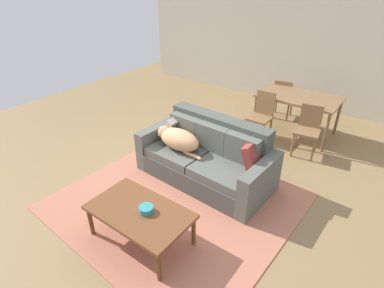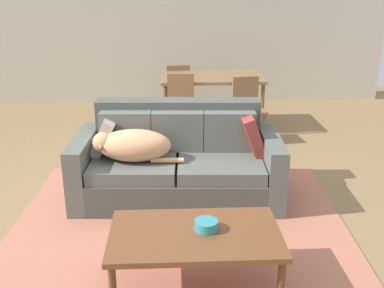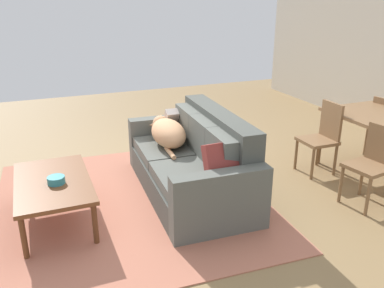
% 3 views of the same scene
% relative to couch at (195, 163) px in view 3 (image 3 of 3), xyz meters
% --- Properties ---
extents(ground_plane, '(10.00, 10.00, 0.00)m').
position_rel_couch_xyz_m(ground_plane, '(-0.29, -0.17, -0.35)').
color(ground_plane, olive).
extents(area_rug, '(3.11, 2.94, 0.01)m').
position_rel_couch_xyz_m(area_rug, '(-0.00, -0.75, -0.34)').
color(area_rug, '#B96E55').
rests_on(area_rug, ground).
extents(couch, '(2.06, 1.06, 0.92)m').
position_rel_couch_xyz_m(couch, '(0.00, 0.00, 0.00)').
color(couch, '#484B45').
rests_on(couch, ground).
extents(dog_on_left_cushion, '(0.86, 0.41, 0.31)m').
position_rel_couch_xyz_m(dog_on_left_cushion, '(-0.44, -0.17, 0.25)').
color(dog_on_left_cushion, tan).
rests_on(dog_on_left_cushion, couch).
extents(throw_pillow_by_left_arm, '(0.27, 0.38, 0.39)m').
position_rel_couch_xyz_m(throw_pillow_by_left_arm, '(-0.74, 0.09, 0.27)').
color(throw_pillow_by_left_arm, '#B2A49A').
rests_on(throw_pillow_by_left_arm, couch).
extents(throw_pillow_by_right_arm, '(0.26, 0.42, 0.43)m').
position_rel_couch_xyz_m(throw_pillow_by_right_arm, '(0.74, 0.01, 0.29)').
color(throw_pillow_by_right_arm, maroon).
rests_on(throw_pillow_by_right_arm, couch).
extents(coffee_table, '(1.18, 0.70, 0.45)m').
position_rel_couch_xyz_m(coffee_table, '(0.09, -1.53, 0.06)').
color(coffee_table, brown).
rests_on(coffee_table, ground).
extents(bowl_on_coffee_table, '(0.16, 0.16, 0.07)m').
position_rel_couch_xyz_m(bowl_on_coffee_table, '(0.17, -1.49, 0.14)').
color(bowl_on_coffee_table, teal).
rests_on(bowl_on_coffee_table, coffee_table).
extents(dining_chair_near_left, '(0.40, 0.40, 0.90)m').
position_rel_couch_xyz_m(dining_chair_near_left, '(0.08, 1.70, 0.14)').
color(dining_chair_near_left, olive).
rests_on(dining_chair_near_left, ground).
extents(dining_chair_near_right, '(0.45, 0.45, 0.86)m').
position_rel_couch_xyz_m(dining_chair_near_right, '(0.97, 1.63, 0.14)').
color(dining_chair_near_right, olive).
rests_on(dining_chair_near_right, ground).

